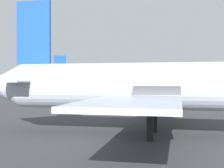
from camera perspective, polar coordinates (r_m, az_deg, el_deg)
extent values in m
cylinder|color=#B2BCCC|center=(25.07, 10.32, -0.38)|extent=(25.40, 9.37, 3.80)
cone|color=#B2BCCC|center=(29.48, -19.54, -0.25)|extent=(4.93, 4.65, 3.80)
cube|color=#B2BCCC|center=(25.16, 7.45, -1.67)|extent=(11.08, 30.36, 0.23)
cube|color=#B2BCCC|center=(28.20, -15.08, 0.50)|extent=(4.12, 8.51, 0.16)
cube|color=#1947B2|center=(28.29, -14.22, 9.18)|extent=(3.11, 0.99, 5.49)
cylinder|color=#4C4C54|center=(30.84, 9.74, -1.59)|extent=(3.24, 2.37, 1.76)
cylinder|color=#4C4C54|center=(19.42, 8.26, -2.93)|extent=(3.24, 2.37, 1.76)
cube|color=black|center=(27.31, 7.79, -6.57)|extent=(0.58, 0.58, 2.16)
cube|color=black|center=(23.46, 7.04, -7.77)|extent=(0.58, 0.58, 2.16)
cylinder|color=white|center=(70.38, -2.21, -0.01)|extent=(19.81, 9.45, 3.29)
cone|color=white|center=(74.68, 6.41, 0.03)|extent=(4.49, 4.28, 3.29)
cone|color=white|center=(67.85, -11.70, -0.05)|extent=(4.49, 4.28, 3.29)
cube|color=white|center=(70.10, -2.98, -0.41)|extent=(10.09, 21.49, 0.20)
cube|color=white|center=(68.18, -9.85, 0.24)|extent=(4.09, 7.20, 0.13)
cube|color=#1947B2|center=(68.32, -9.51, 3.29)|extent=(2.58, 1.08, 4.63)
cylinder|color=#4C4C54|center=(74.20, -3.43, -0.48)|extent=(2.82, 2.20, 1.48)
cylinder|color=#4C4C54|center=(66.37, -1.49, -0.62)|extent=(2.82, 2.20, 1.48)
cube|color=black|center=(72.58, 2.58, -2.08)|extent=(0.52, 0.52, 2.01)
cube|color=black|center=(71.76, -3.35, -2.11)|extent=(0.52, 0.52, 2.01)
cube|color=black|center=(68.60, -2.59, -2.24)|extent=(0.52, 0.52, 2.01)
cube|color=#999EA3|center=(146.10, 6.57, 0.93)|extent=(69.46, 24.43, 10.26)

